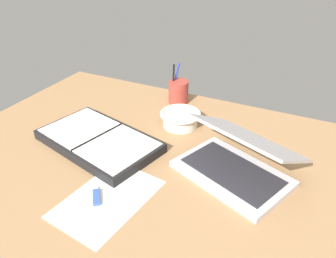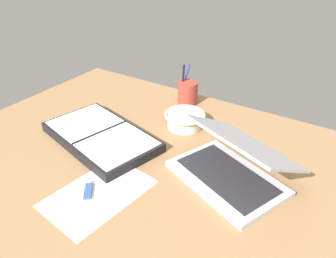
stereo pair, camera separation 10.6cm
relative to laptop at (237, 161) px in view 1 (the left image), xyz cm
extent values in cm
cube|color=#936D47|center=(-25.76, -4.59, -5.53)|extent=(140.00, 100.00, 2.00)
cube|color=#B7B7BC|center=(-0.75, -1.86, -3.63)|extent=(37.31, 31.16, 1.80)
cube|color=#232328|center=(-0.75, -1.86, -2.61)|extent=(31.59, 24.34, 0.24)
cube|color=#B7B7BC|center=(1.41, 3.50, 6.57)|extent=(36.64, 29.49, 9.93)
cube|color=silver|center=(1.25, 3.10, 6.36)|extent=(33.50, 26.61, 8.58)
cylinder|color=silver|center=(-26.43, 18.34, -2.11)|extent=(12.81, 12.81, 4.86)
torus|color=silver|center=(-26.43, 18.34, 0.32)|extent=(15.07, 15.07, 1.21)
cylinder|color=#9E382D|center=(-35.09, 35.50, 0.22)|extent=(8.19, 8.19, 9.50)
cylinder|color=black|center=(-37.30, 35.03, 4.13)|extent=(1.20, 2.70, 15.33)
cylinder|color=#233899|center=(-37.16, 36.38, 4.16)|extent=(2.55, 4.94, 15.02)
cube|color=black|center=(-45.78, -5.68, -2.95)|extent=(45.15, 32.47, 3.16)
cube|color=silver|center=(-55.38, -3.31, -1.22)|extent=(23.53, 25.24, 0.30)
cube|color=silver|center=(-36.18, -8.05, -1.22)|extent=(23.53, 25.24, 0.30)
cube|color=black|center=(-45.78, -5.68, -1.07)|extent=(5.88, 20.89, 0.30)
cube|color=#B7B7BC|center=(-32.71, -13.93, -3.93)|extent=(9.45, 7.19, 0.30)
cube|color=#B7B7BC|center=(-32.71, -13.93, -4.23)|extent=(10.76, 3.29, 0.30)
torus|color=#232328|center=(-38.13, -17.77, -4.23)|extent=(3.90, 3.90, 0.70)
torus|color=#232328|center=(-39.23, -15.24, -4.23)|extent=(3.90, 3.90, 0.70)
cube|color=silver|center=(-27.98, -26.00, -4.45)|extent=(22.35, 30.80, 0.16)
cube|color=#33519E|center=(-30.71, -27.31, -4.03)|extent=(5.29, 5.95, 1.00)
cube|color=silver|center=(-32.94, -24.48, -4.03)|extent=(1.69, 1.69, 0.60)
camera|label=1|loc=(15.60, -78.02, 57.58)|focal=35.00mm
camera|label=2|loc=(24.84, -72.81, 57.58)|focal=35.00mm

